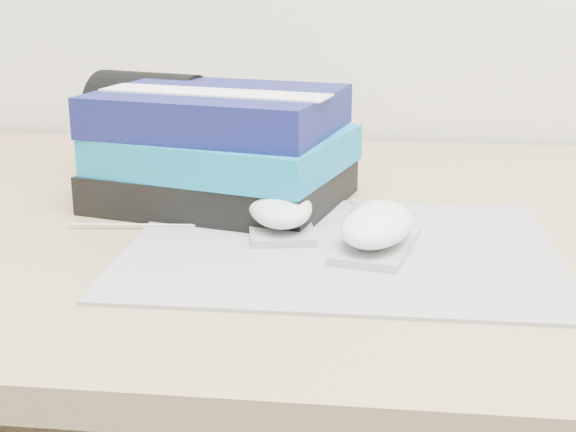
# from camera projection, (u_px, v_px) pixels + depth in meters

# --- Properties ---
(desk) EXTENTS (1.60, 0.80, 0.73)m
(desk) POSITION_uv_depth(u_px,v_px,m) (355.00, 380.00, 1.00)
(desk) COLOR tan
(desk) RESTS_ON ground
(mousepad) EXTENTS (0.41, 0.32, 0.00)m
(mousepad) POSITION_uv_depth(u_px,v_px,m) (341.00, 248.00, 0.77)
(mousepad) COLOR gray
(mousepad) RESTS_ON desk
(mouse_rear) EXTENTS (0.09, 0.13, 0.05)m
(mouse_rear) POSITION_uv_depth(u_px,v_px,m) (280.00, 209.00, 0.81)
(mouse_rear) COLOR #9E9FA1
(mouse_rear) RESTS_ON mousepad
(mouse_front) EXTENTS (0.09, 0.13, 0.05)m
(mouse_front) POSITION_uv_depth(u_px,v_px,m) (377.00, 228.00, 0.75)
(mouse_front) COLOR #A5A5A7
(mouse_front) RESTS_ON mousepad
(usb_cable) EXTENTS (0.21, 0.02, 0.00)m
(usb_cable) POSITION_uv_depth(u_px,v_px,m) (165.00, 225.00, 0.82)
(usb_cable) COLOR silver
(usb_cable) RESTS_ON mousepad
(book_stack) EXTENTS (0.31, 0.27, 0.13)m
(book_stack) POSITION_uv_depth(u_px,v_px,m) (222.00, 148.00, 0.90)
(book_stack) COLOR black
(book_stack) RESTS_ON desk
(pouch) EXTENTS (0.16, 0.13, 0.13)m
(pouch) POSITION_uv_depth(u_px,v_px,m) (150.00, 126.00, 1.03)
(pouch) COLOR black
(pouch) RESTS_ON desk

